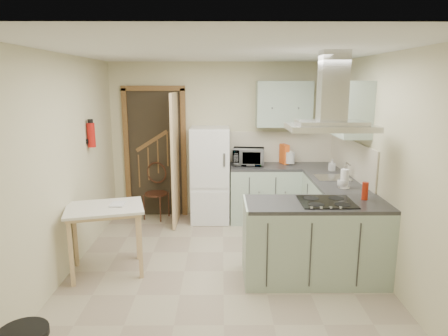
{
  "coord_description": "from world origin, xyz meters",
  "views": [
    {
      "loc": [
        -0.02,
        -4.34,
        2.18
      ],
      "look_at": [
        0.01,
        0.45,
        1.15
      ],
      "focal_mm": 32.0,
      "sensor_mm": 36.0,
      "label": 1
    }
  ],
  "objects_px": {
    "fridge": "(210,175)",
    "extractor_hood": "(331,127)",
    "drop_leaf_table": "(107,239)",
    "bentwood_chair": "(156,194)",
    "microwave": "(249,157)",
    "peninsula": "(315,241)"
  },
  "relations": [
    {
      "from": "fridge",
      "to": "extractor_hood",
      "type": "height_order",
      "value": "extractor_hood"
    },
    {
      "from": "fridge",
      "to": "drop_leaf_table",
      "type": "height_order",
      "value": "fridge"
    },
    {
      "from": "fridge",
      "to": "drop_leaf_table",
      "type": "bearing_deg",
      "value": -122.77
    },
    {
      "from": "fridge",
      "to": "drop_leaf_table",
      "type": "relative_size",
      "value": 1.76
    },
    {
      "from": "bentwood_chair",
      "to": "microwave",
      "type": "distance_m",
      "value": 1.62
    },
    {
      "from": "fridge",
      "to": "bentwood_chair",
      "type": "relative_size",
      "value": 1.82
    },
    {
      "from": "drop_leaf_table",
      "to": "microwave",
      "type": "bearing_deg",
      "value": 31.25
    },
    {
      "from": "extractor_hood",
      "to": "bentwood_chair",
      "type": "bearing_deg",
      "value": 136.77
    },
    {
      "from": "peninsula",
      "to": "drop_leaf_table",
      "type": "xyz_separation_m",
      "value": [
        -2.38,
        0.19,
        -0.05
      ]
    },
    {
      "from": "peninsula",
      "to": "microwave",
      "type": "distance_m",
      "value": 2.19
    },
    {
      "from": "peninsula",
      "to": "extractor_hood",
      "type": "bearing_deg",
      "value": 0.0
    },
    {
      "from": "drop_leaf_table",
      "to": "bentwood_chair",
      "type": "bearing_deg",
      "value": 66.99
    },
    {
      "from": "peninsula",
      "to": "extractor_hood",
      "type": "height_order",
      "value": "extractor_hood"
    },
    {
      "from": "extractor_hood",
      "to": "bentwood_chair",
      "type": "relative_size",
      "value": 1.09
    },
    {
      "from": "bentwood_chair",
      "to": "microwave",
      "type": "relative_size",
      "value": 1.71
    },
    {
      "from": "drop_leaf_table",
      "to": "bentwood_chair",
      "type": "distance_m",
      "value": 1.91
    },
    {
      "from": "fridge",
      "to": "drop_leaf_table",
      "type": "xyz_separation_m",
      "value": [
        -1.15,
        -1.79,
        -0.35
      ]
    },
    {
      "from": "peninsula",
      "to": "bentwood_chair",
      "type": "distance_m",
      "value": 2.96
    },
    {
      "from": "fridge",
      "to": "microwave",
      "type": "height_order",
      "value": "fridge"
    },
    {
      "from": "peninsula",
      "to": "microwave",
      "type": "height_order",
      "value": "microwave"
    },
    {
      "from": "bentwood_chair",
      "to": "extractor_hood",
      "type": "bearing_deg",
      "value": -23.9
    },
    {
      "from": "peninsula",
      "to": "extractor_hood",
      "type": "distance_m",
      "value": 1.27
    }
  ]
}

